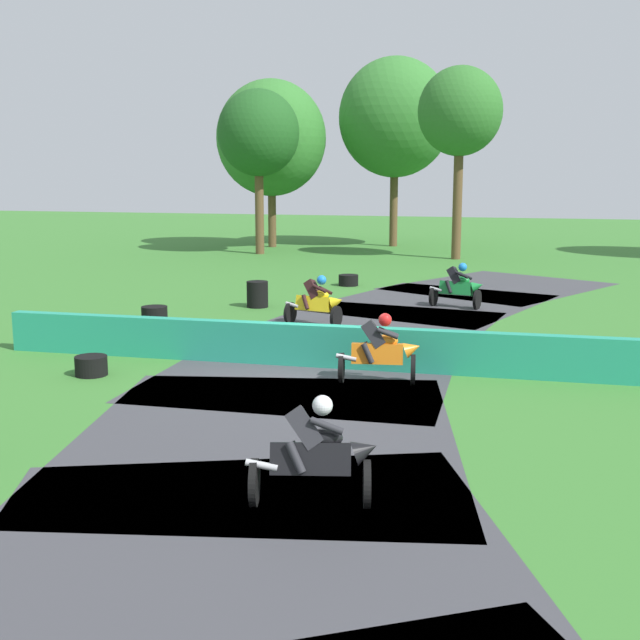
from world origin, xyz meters
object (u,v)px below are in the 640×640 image
object	(u,v)px
motorcycle_chase_yellow	(317,302)
tire_stack_far	(91,366)
tire_stack_mid_b	(155,322)
motorcycle_trailing_orange	(381,350)
motorcycle_lead_green	(459,286)
tire_stack_near	(348,280)
motorcycle_fourth_black	(317,453)
tire_stack_mid_a	(257,294)

from	to	relation	value
motorcycle_chase_yellow	tire_stack_far	size ratio (longest dim) A/B	2.62
motorcycle_chase_yellow	tire_stack_far	world-z (taller)	motorcycle_chase_yellow
tire_stack_far	tire_stack_mid_b	bearing A→B (deg)	97.07
tire_stack_mid_b	tire_stack_far	xyz separation A→B (m)	(0.47, -3.81, -0.20)
motorcycle_trailing_orange	tire_stack_mid_b	distance (m)	6.93
motorcycle_lead_green	tire_stack_near	bearing A→B (deg)	138.72
motorcycle_fourth_black	tire_stack_near	xyz separation A→B (m)	(-4.14, 19.36, -0.43)
motorcycle_chase_yellow	tire_stack_near	world-z (taller)	motorcycle_chase_yellow
motorcycle_fourth_black	tire_stack_mid_b	distance (m)	11.04
motorcycle_fourth_black	tire_stack_mid_a	world-z (taller)	motorcycle_fourth_black
tire_stack_near	tire_stack_mid_a	distance (m)	5.64
motorcycle_lead_green	tire_stack_mid_b	world-z (taller)	motorcycle_lead_green
tire_stack_near	tire_stack_mid_b	xyz separation A→B (m)	(-2.49, -10.53, 0.20)
tire_stack_near	tire_stack_mid_b	bearing A→B (deg)	-103.32
tire_stack_mid_a	tire_stack_mid_b	bearing A→B (deg)	-99.89
motorcycle_lead_green	tire_stack_mid_a	bearing A→B (deg)	-165.14
motorcycle_lead_green	motorcycle_trailing_orange	size ratio (longest dim) A/B	1.03
motorcycle_trailing_orange	tire_stack_far	xyz separation A→B (m)	(-5.82, -0.93, -0.46)
motorcycle_fourth_black	tire_stack_mid_a	distance (m)	15.09
motorcycle_trailing_orange	tire_stack_mid_a	distance (m)	9.66
motorcycle_chase_yellow	tire_stack_mid_b	size ratio (longest dim) A/B	2.14
motorcycle_chase_yellow	tire_stack_mid_b	xyz separation A→B (m)	(-3.45, -2.71, -0.24)
tire_stack_near	tire_stack_mid_b	size ratio (longest dim) A/B	0.90
tire_stack_mid_a	tire_stack_far	distance (m)	8.95
motorcycle_lead_green	tire_stack_far	bearing A→B (deg)	-121.25
motorcycle_trailing_orange	tire_stack_mid_a	world-z (taller)	motorcycle_trailing_orange
tire_stack_mid_a	tire_stack_far	size ratio (longest dim) A/B	1.22
tire_stack_mid_a	tire_stack_mid_b	xyz separation A→B (m)	(-0.89, -5.13, 0.00)
motorcycle_lead_green	motorcycle_trailing_orange	distance (m)	9.60
motorcycle_chase_yellow	motorcycle_fourth_black	distance (m)	11.97
motorcycle_trailing_orange	tire_stack_near	bearing A→B (deg)	105.83
motorcycle_trailing_orange	tire_stack_near	size ratio (longest dim) A/B	2.32
motorcycle_chase_yellow	tire_stack_mid_a	xyz separation A→B (m)	(-2.56, 2.42, -0.24)
motorcycle_chase_yellow	tire_stack_far	distance (m)	7.18
tire_stack_near	tire_stack_far	bearing A→B (deg)	-98.02
motorcycle_fourth_black	motorcycle_lead_green	bearing A→B (deg)	89.18
motorcycle_fourth_black	tire_stack_near	distance (m)	19.80
motorcycle_fourth_black	motorcycle_chase_yellow	bearing A→B (deg)	105.40
motorcycle_fourth_black	tire_stack_mid_b	bearing A→B (deg)	126.92
motorcycle_chase_yellow	tire_stack_near	xyz separation A→B (m)	(-0.96, 7.82, -0.44)
motorcycle_chase_yellow	motorcycle_trailing_orange	bearing A→B (deg)	-63.02
motorcycle_fourth_black	tire_stack_far	world-z (taller)	motorcycle_fourth_black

